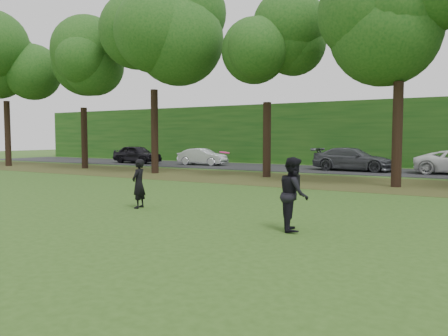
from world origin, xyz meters
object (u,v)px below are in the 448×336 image
Objects in this scene: player_left at (139,184)px; frisbee at (224,152)px; seated_person at (293,183)px; player_right at (294,194)px.

frisbee is (3.36, -0.51, 1.04)m from player_left.
player_left is 3.56m from frisbee.
frisbee is 0.45× the size of seated_person.
player_left is 4.10× the size of frisbee.
player_right is 2.19m from frisbee.
frisbee is 7.41m from seated_person.
player_right is at bearing 70.95° from player_left.
player_left is 1.83× the size of seated_person.
frisbee reaches higher than player_right.
player_right is at bearing -4.95° from frisbee.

